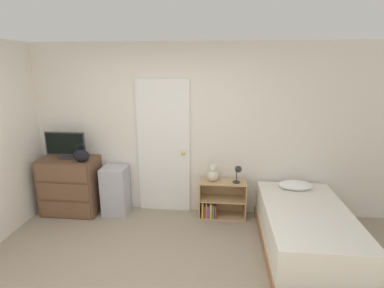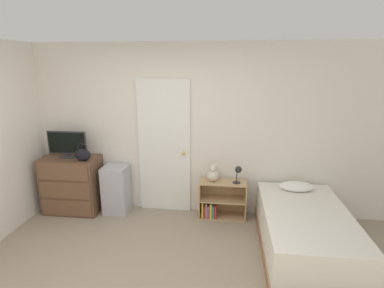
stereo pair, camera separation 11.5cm
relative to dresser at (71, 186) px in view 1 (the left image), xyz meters
The scene contains 10 objects.
wall_back 1.74m from the dresser, 10.80° to the left, with size 10.00×0.06×2.55m.
door_closed 1.55m from the dresser, ahead, with size 0.79×0.09×2.04m.
dresser is the anchor object (origin of this frame).
tv 0.65m from the dresser, 148.43° to the left, with size 0.60×0.16×0.40m.
handbag 0.62m from the dresser, 24.39° to the right, with size 0.24×0.13×0.27m.
storage_bin 0.69m from the dresser, ahead, with size 0.37×0.36×0.74m.
bookshelf 2.27m from the dresser, ahead, with size 0.69×0.30×0.57m.
teddy_bear 2.18m from the dresser, ahead, with size 0.17×0.17×0.26m.
desk_lamp 2.55m from the dresser, ahead, with size 0.12×0.12×0.26m.
bed 3.40m from the dresser, 11.13° to the right, with size 1.03×1.80×0.65m.
Camera 1 is at (0.76, -2.24, 2.25)m, focal length 28.00 mm.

